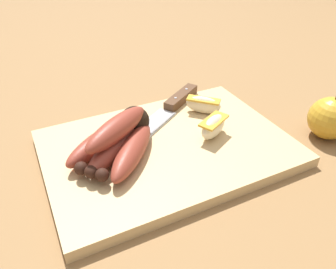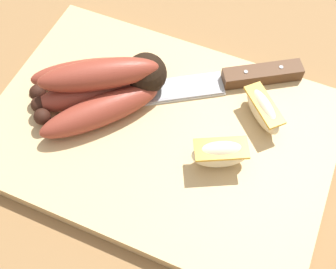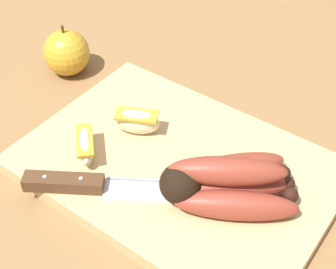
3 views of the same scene
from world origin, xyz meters
The scene contains 7 objects.
ground_plane centered at (0.00, 0.00, 0.00)m, with size 6.00×6.00×0.00m, color olive.
cutting_board centered at (0.02, -0.02, 0.01)m, with size 0.40×0.28×0.02m, color tan.
banana_bunch centered at (0.10, -0.03, 0.04)m, with size 0.17×0.16×0.07m.
chefs_knife centered at (-0.03, -0.11, 0.03)m, with size 0.25×0.18×0.02m.
apple_wedge_near centered at (-0.09, -0.08, 0.04)m, with size 0.06×0.06×0.03m.
apple_wedge_middle centered at (-0.06, 0.00, 0.04)m, with size 0.07×0.05×0.04m.
whole_apple centered at (-0.27, 0.07, 0.04)m, with size 0.08×0.08×0.09m.
Camera 1 is at (0.21, 0.38, 0.34)m, focal length 35.07 mm.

